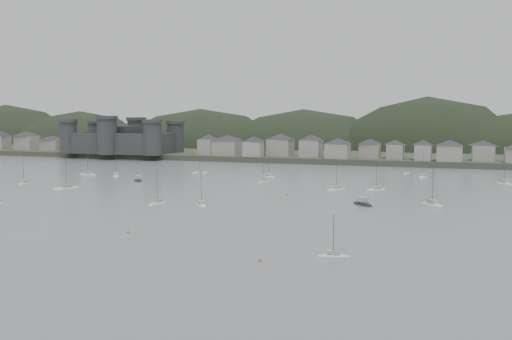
% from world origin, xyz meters
% --- Properties ---
extents(ground, '(900.00, 900.00, 0.00)m').
position_xyz_m(ground, '(0.00, 0.00, 0.00)').
color(ground, slate).
rests_on(ground, ground).
extents(far_shore_land, '(900.00, 250.00, 3.00)m').
position_xyz_m(far_shore_land, '(0.00, 295.00, 1.50)').
color(far_shore_land, '#383D2D').
rests_on(far_shore_land, ground).
extents(forested_ridge, '(851.55, 103.94, 102.57)m').
position_xyz_m(forested_ridge, '(4.83, 269.40, -11.28)').
color(forested_ridge, black).
rests_on(forested_ridge, ground).
extents(castle, '(66.00, 43.00, 20.00)m').
position_xyz_m(castle, '(-120.00, 179.80, 10.96)').
color(castle, '#37373A').
rests_on(castle, far_shore_land).
extents(waterfront_town, '(451.48, 28.46, 12.92)m').
position_xyz_m(waterfront_town, '(50.59, 183.34, 8.66)').
color(waterfront_town, '#9E9A90').
rests_on(waterfront_town, far_shore_land).
extents(sailboat_lead, '(8.91, 7.54, 12.20)m').
position_xyz_m(sailboat_lead, '(-4.99, 105.51, 0.17)').
color(sailboat_lead, silver).
rests_on(sailboat_lead, ground).
extents(moored_fleet, '(238.41, 156.43, 13.63)m').
position_xyz_m(moored_fleet, '(-7.42, 63.69, 0.18)').
color(moored_fleet, silver).
rests_on(moored_fleet, ground).
extents(motor_launch_near, '(7.82, 7.86, 3.94)m').
position_xyz_m(motor_launch_near, '(41.57, 46.68, 0.29)').
color(motor_launch_near, black).
rests_on(motor_launch_near, ground).
extents(motor_launch_far, '(6.68, 7.72, 3.82)m').
position_xyz_m(motor_launch_far, '(-48.87, 77.19, 0.29)').
color(motor_launch_far, black).
rests_on(motor_launch_far, ground).
extents(mooring_buoys, '(159.02, 141.03, 0.70)m').
position_xyz_m(mooring_buoys, '(16.61, 60.11, 0.15)').
color(mooring_buoys, '#B4793C').
rests_on(mooring_buoys, ground).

